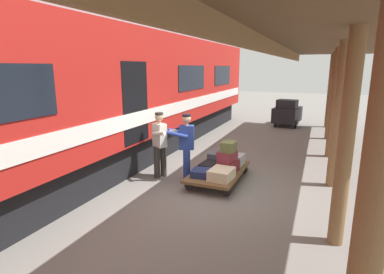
% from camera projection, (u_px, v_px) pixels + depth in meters
% --- Properties ---
extents(ground_plane, '(60.00, 60.00, 0.00)m').
position_uv_depth(ground_plane, '(222.00, 191.00, 7.17)').
color(ground_plane, slate).
extents(platform_canopy, '(3.20, 19.73, 3.56)m').
position_uv_depth(platform_canopy, '(347.00, 43.00, 5.60)').
color(platform_canopy, brown).
rests_on(platform_canopy, ground_plane).
extents(train_car, '(3.02, 20.74, 4.00)m').
position_uv_depth(train_car, '(87.00, 96.00, 8.11)').
color(train_car, '#B21E19').
rests_on(train_car, ground_plane).
extents(luggage_cart, '(1.13, 2.12, 0.28)m').
position_uv_depth(luggage_cart, '(219.00, 172.00, 7.76)').
color(luggage_cart, brown).
rests_on(luggage_cart, ground_plane).
extents(suitcase_navy_fabric, '(0.46, 0.49, 0.17)m').
position_uv_depth(suitcase_navy_fabric, '(201.00, 173.00, 7.31)').
color(suitcase_navy_fabric, navy).
rests_on(suitcase_navy_fabric, luggage_cart).
extents(suitcase_maroon_trunk, '(0.47, 0.54, 0.26)m').
position_uv_depth(suitcase_maroon_trunk, '(228.00, 166.00, 7.63)').
color(suitcase_maroon_trunk, maroon).
rests_on(suitcase_maroon_trunk, luggage_cart).
extents(suitcase_black_hardshell, '(0.42, 0.62, 0.16)m').
position_uv_depth(suitcase_black_hardshell, '(209.00, 166.00, 7.83)').
color(suitcase_black_hardshell, black).
rests_on(suitcase_black_hardshell, luggage_cart).
extents(suitcase_slate_roller, '(0.41, 0.55, 0.29)m').
position_uv_depth(suitcase_slate_roller, '(216.00, 157.00, 8.34)').
color(suitcase_slate_roller, '#4C515B').
rests_on(suitcase_slate_roller, luggage_cart).
extents(suitcase_gray_aluminum, '(0.47, 0.54, 0.28)m').
position_uv_depth(suitcase_gray_aluminum, '(234.00, 160.00, 8.15)').
color(suitcase_gray_aluminum, '#9EA0A5').
rests_on(suitcase_gray_aluminum, luggage_cart).
extents(suitcase_cream_canvas, '(0.53, 0.65, 0.24)m').
position_uv_depth(suitcase_cream_canvas, '(221.00, 174.00, 7.11)').
color(suitcase_cream_canvas, beige).
rests_on(suitcase_cream_canvas, luggage_cart).
extents(suitcase_burgundy_valise, '(0.45, 0.54, 0.26)m').
position_uv_depth(suitcase_burgundy_valise, '(227.00, 156.00, 7.60)').
color(suitcase_burgundy_valise, maroon).
rests_on(suitcase_burgundy_valise, suitcase_maroon_trunk).
extents(suitcase_olive_duffel, '(0.33, 0.41, 0.25)m').
position_uv_depth(suitcase_olive_duffel, '(229.00, 147.00, 7.51)').
color(suitcase_olive_duffel, brown).
rests_on(suitcase_olive_duffel, suitcase_burgundy_valise).
extents(porter_in_overalls, '(0.73, 0.57, 1.70)m').
position_uv_depth(porter_in_overalls, '(186.00, 145.00, 7.66)').
color(porter_in_overalls, navy).
rests_on(porter_in_overalls, ground_plane).
extents(porter_by_door, '(0.74, 0.62, 1.70)m').
position_uv_depth(porter_by_door, '(160.00, 143.00, 7.89)').
color(porter_by_door, '#332D28').
rests_on(porter_by_door, ground_plane).
extents(baggage_tug, '(1.32, 1.83, 1.30)m').
position_uv_depth(baggage_tug, '(287.00, 113.00, 15.01)').
color(baggage_tug, black).
rests_on(baggage_tug, ground_plane).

